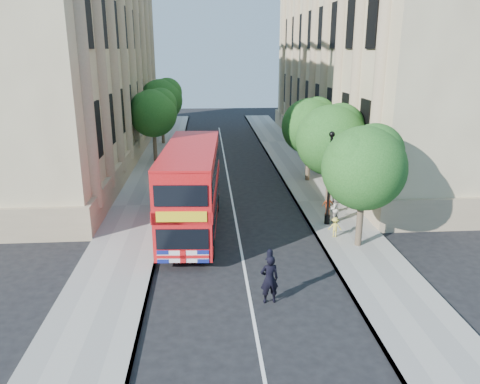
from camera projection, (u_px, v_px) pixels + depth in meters
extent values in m
plane|color=black|center=(246.00, 279.00, 19.91)|extent=(120.00, 120.00, 0.00)
cube|color=gray|center=(323.00, 202.00, 29.83)|extent=(3.50, 80.00, 0.12)
cube|color=gray|center=(141.00, 206.00, 29.03)|extent=(3.50, 80.00, 0.12)
cube|color=tan|center=(380.00, 54.00, 41.10)|extent=(12.00, 38.00, 18.00)
cube|color=tan|center=(59.00, 54.00, 39.20)|extent=(12.00, 38.00, 18.00)
cylinder|color=#473828|center=(360.00, 220.00, 22.75)|extent=(0.32, 0.32, 2.86)
sphere|color=#1B4B19|center=(364.00, 168.00, 21.99)|extent=(4.00, 4.00, 4.00)
sphere|color=#1B4B19|center=(375.00, 153.00, 22.22)|extent=(2.80, 2.80, 2.80)
sphere|color=#1B4B19|center=(356.00, 159.00, 21.52)|extent=(2.60, 2.60, 2.60)
cylinder|color=#473828|center=(329.00, 184.00, 28.45)|extent=(0.32, 0.32, 2.99)
sphere|color=#1B4B19|center=(331.00, 140.00, 27.66)|extent=(4.20, 4.20, 4.20)
sphere|color=#1B4B19|center=(340.00, 128.00, 27.88)|extent=(2.94, 2.94, 2.94)
sphere|color=#1B4B19|center=(325.00, 132.00, 27.18)|extent=(2.73, 2.73, 2.73)
cylinder|color=#473828|center=(308.00, 162.00, 34.19)|extent=(0.32, 0.32, 2.90)
sphere|color=#1B4B19|center=(309.00, 126.00, 33.41)|extent=(4.00, 4.00, 4.00)
sphere|color=#1B4B19|center=(317.00, 116.00, 33.64)|extent=(2.80, 2.80, 2.80)
sphere|color=#1B4B19|center=(304.00, 120.00, 32.94)|extent=(2.60, 2.60, 2.60)
cylinder|color=#473828|center=(155.00, 145.00, 40.03)|extent=(0.32, 0.32, 2.99)
sphere|color=#1B4B19|center=(153.00, 113.00, 39.23)|extent=(4.00, 4.00, 4.00)
sphere|color=#1B4B19|center=(160.00, 105.00, 39.46)|extent=(2.80, 2.80, 2.80)
sphere|color=#1B4B19|center=(146.00, 107.00, 38.75)|extent=(2.60, 2.60, 2.60)
cylinder|color=#473828|center=(163.00, 129.00, 47.64)|extent=(0.32, 0.32, 3.17)
sphere|color=#1B4B19|center=(161.00, 100.00, 46.79)|extent=(4.20, 4.20, 4.20)
sphere|color=#1B4B19|center=(167.00, 93.00, 47.00)|extent=(2.94, 2.94, 2.94)
sphere|color=#1B4B19|center=(156.00, 95.00, 46.30)|extent=(2.73, 2.73, 2.73)
cylinder|color=black|center=(327.00, 219.00, 25.87)|extent=(0.30, 0.30, 0.50)
cylinder|color=black|center=(329.00, 180.00, 25.21)|extent=(0.14, 0.14, 5.00)
sphere|color=black|center=(332.00, 134.00, 24.47)|extent=(0.32, 0.32, 0.32)
cube|color=red|center=(191.00, 187.00, 24.46)|extent=(3.13, 9.89, 4.06)
cube|color=black|center=(192.00, 203.00, 24.72)|extent=(3.16, 9.28, 0.92)
cube|color=black|center=(191.00, 167.00, 24.15)|extent=(3.16, 9.28, 0.92)
cube|color=yellow|center=(181.00, 217.00, 19.76)|extent=(2.16, 0.21, 0.46)
cylinder|color=black|center=(161.00, 249.00, 21.73)|extent=(0.35, 1.04, 1.03)
cylinder|color=black|center=(211.00, 248.00, 21.76)|extent=(0.35, 1.04, 1.03)
cylinder|color=black|center=(178.00, 203.00, 28.11)|extent=(0.35, 1.04, 1.03)
cylinder|color=black|center=(216.00, 203.00, 28.15)|extent=(0.35, 1.04, 1.03)
cube|color=black|center=(188.00, 185.00, 28.58)|extent=(2.29, 2.09, 2.22)
cube|color=black|center=(189.00, 185.00, 27.66)|extent=(1.91, 0.28, 0.74)
cube|color=black|center=(186.00, 172.00, 30.72)|extent=(2.42, 3.57, 2.65)
cube|color=black|center=(187.00, 193.00, 30.49)|extent=(2.37, 5.24, 0.26)
cylinder|color=black|center=(173.00, 202.00, 28.63)|extent=(0.31, 0.86, 0.85)
cylinder|color=black|center=(204.00, 200.00, 28.93)|extent=(0.31, 0.86, 0.85)
cylinder|color=black|center=(172.00, 186.00, 31.92)|extent=(0.31, 0.86, 0.85)
cylinder|color=black|center=(200.00, 185.00, 32.22)|extent=(0.31, 0.86, 0.85)
imported|color=black|center=(269.00, 279.00, 17.85)|extent=(0.77, 0.56, 1.97)
imported|color=beige|center=(334.00, 209.00, 26.02)|extent=(0.93, 0.87, 1.53)
imported|color=#C04C21|center=(328.00, 205.00, 27.14)|extent=(0.70, 0.31, 1.17)
imported|color=gold|center=(335.00, 227.00, 24.00)|extent=(0.74, 0.51, 1.05)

